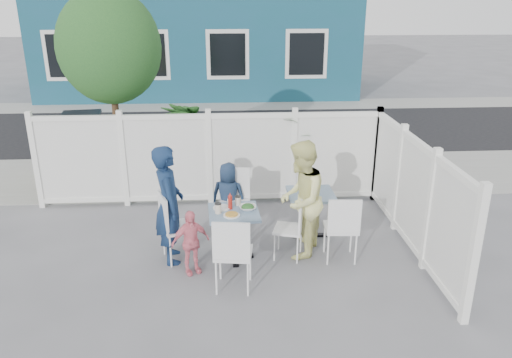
{
  "coord_description": "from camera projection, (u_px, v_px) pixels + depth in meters",
  "views": [
    {
      "loc": [
        0.39,
        -5.73,
        3.46
      ],
      "look_at": [
        0.8,
        0.82,
        1.02
      ],
      "focal_mm": 35.0,
      "sensor_mm": 36.0,
      "label": 1
    }
  ],
  "objects": [
    {
      "name": "chair_right",
      "position": [
        294.0,
        224.0,
        6.82
      ],
      "size": [
        0.47,
        0.48,
        0.86
      ],
      "rotation": [
        0.0,
        0.0,
        1.29
      ],
      "color": "white",
      "rests_on": "ground"
    },
    {
      "name": "utility_cabinet",
      "position": [
        85.0,
        146.0,
        9.93
      ],
      "size": [
        0.73,
        0.57,
        1.24
      ],
      "primitive_type": "cube",
      "rotation": [
        0.0,
        0.0,
        0.14
      ],
      "color": "gold",
      "rests_on": "ground"
    },
    {
      "name": "far_sidewalk",
      "position": [
        214.0,
        106.0,
        16.46
      ],
      "size": [
        24.0,
        1.6,
        0.01
      ],
      "primitive_type": "cube",
      "color": "gray",
      "rests_on": "ground"
    },
    {
      "name": "fence_right",
      "position": [
        413.0,
        197.0,
        7.01
      ],
      "size": [
        0.08,
        3.66,
        1.6
      ],
      "rotation": [
        0.0,
        0.0,
        1.57
      ],
      "color": "white",
      "rests_on": "ground"
    },
    {
      "name": "plate_main",
      "position": [
        232.0,
        215.0,
        6.58
      ],
      "size": [
        0.23,
        0.23,
        0.01
      ],
      "primitive_type": "cylinder",
      "color": "white",
      "rests_on": "main_table"
    },
    {
      "name": "ground",
      "position": [
        199.0,
        275.0,
        6.55
      ],
      "size": [
        80.0,
        80.0,
        0.0
      ],
      "primitive_type": "plane",
      "color": "slate"
    },
    {
      "name": "boy",
      "position": [
        228.0,
        197.0,
        7.65
      ],
      "size": [
        0.59,
        0.45,
        1.08
      ],
      "primitive_type": "imported",
      "rotation": [
        0.0,
        0.0,
        2.93
      ],
      "color": "#1B2C47",
      "rests_on": "ground"
    },
    {
      "name": "woman",
      "position": [
        301.0,
        200.0,
        6.8
      ],
      "size": [
        0.87,
        0.97,
        1.65
      ],
      "primitive_type": "imported",
      "rotation": [
        0.0,
        0.0,
        -1.93
      ],
      "color": "#EDEB47",
      "rests_on": "ground"
    },
    {
      "name": "main_table",
      "position": [
        234.0,
        222.0,
        6.77
      ],
      "size": [
        0.71,
        0.71,
        0.71
      ],
      "rotation": [
        0.0,
        0.0,
        0.06
      ],
      "color": "slate",
      "rests_on": "ground"
    },
    {
      "name": "plate_side",
      "position": [
        222.0,
        208.0,
        6.81
      ],
      "size": [
        0.24,
        0.24,
        0.02
      ],
      "primitive_type": "cylinder",
      "color": "white",
      "rests_on": "main_table"
    },
    {
      "name": "man",
      "position": [
        169.0,
        205.0,
        6.66
      ],
      "size": [
        0.49,
        0.66,
        1.64
      ],
      "primitive_type": "imported",
      "rotation": [
        0.0,
        0.0,
        1.75
      ],
      "color": "#13284A",
      "rests_on": "ground"
    },
    {
      "name": "spare_table",
      "position": [
        311.0,
        203.0,
        7.39
      ],
      "size": [
        0.67,
        0.67,
        0.71
      ],
      "rotation": [
        0.0,
        0.0,
        0.0
      ],
      "color": "slate",
      "rests_on": "ground"
    },
    {
      "name": "building",
      "position": [
        199.0,
        7.0,
        18.57
      ],
      "size": [
        11.0,
        6.0,
        6.0
      ],
      "color": "#164E5F",
      "rests_on": "ground"
    },
    {
      "name": "chair_spare",
      "position": [
        342.0,
        224.0,
        6.69
      ],
      "size": [
        0.46,
        0.44,
        0.96
      ],
      "rotation": [
        0.0,
        0.0,
        -0.06
      ],
      "color": "white",
      "rests_on": "ground"
    },
    {
      "name": "toddler",
      "position": [
        190.0,
        242.0,
        6.45
      ],
      "size": [
        0.56,
        0.41,
        0.88
      ],
      "primitive_type": "imported",
      "rotation": [
        0.0,
        0.0,
        0.44
      ],
      "color": "pink",
      "rests_on": "ground"
    },
    {
      "name": "pepper_shaker",
      "position": [
        231.0,
        202.0,
        6.93
      ],
      "size": [
        0.03,
        0.03,
        0.07
      ],
      "primitive_type": "cylinder",
      "color": "black",
      "rests_on": "main_table"
    },
    {
      "name": "ketchup_bottle",
      "position": [
        230.0,
        203.0,
        6.76
      ],
      "size": [
        0.06,
        0.06,
        0.19
      ],
      "primitive_type": "cylinder",
      "color": "#A91F18",
      "rests_on": "main_table"
    },
    {
      "name": "chair_left",
      "position": [
        173.0,
        222.0,
        6.73
      ],
      "size": [
        0.55,
        0.56,
        0.98
      ],
      "rotation": [
        0.0,
        0.0,
        -1.22
      ],
      "color": "white",
      "rests_on": "ground"
    },
    {
      "name": "fence_back",
      "position": [
        210.0,
        161.0,
        8.52
      ],
      "size": [
        5.86,
        0.08,
        1.6
      ],
      "color": "white",
      "rests_on": "ground"
    },
    {
      "name": "chair_back",
      "position": [
        235.0,
        196.0,
        7.55
      ],
      "size": [
        0.5,
        0.49,
        1.0
      ],
      "rotation": [
        0.0,
        0.0,
        3.03
      ],
      "color": "white",
      "rests_on": "ground"
    },
    {
      "name": "potted_shrub_b",
      "position": [
        292.0,
        150.0,
        9.18
      ],
      "size": [
        1.74,
        1.8,
        1.53
      ],
      "primitive_type": "imported",
      "rotation": [
        0.0,
        0.0,
        5.28
      ],
      "color": "#1D4A20",
      "rests_on": "ground"
    },
    {
      "name": "chair_near",
      "position": [
        232.0,
        250.0,
        5.99
      ],
      "size": [
        0.5,
        0.49,
        0.99
      ],
      "rotation": [
        0.0,
        0.0,
        -0.13
      ],
      "color": "white",
      "rests_on": "ground"
    },
    {
      "name": "coffee_cup_a",
      "position": [
        218.0,
        209.0,
        6.64
      ],
      "size": [
        0.09,
        0.09,
        0.13
      ],
      "primitive_type": "cylinder",
      "color": "beige",
      "rests_on": "main_table"
    },
    {
      "name": "street",
      "position": [
        212.0,
        129.0,
        13.56
      ],
      "size": [
        24.0,
        5.0,
        0.01
      ],
      "primitive_type": "cube",
      "color": "black",
      "rests_on": "ground"
    },
    {
      "name": "salt_shaker",
      "position": [
        228.0,
        201.0,
        6.94
      ],
      "size": [
        0.03,
        0.03,
        0.07
      ],
      "primitive_type": "cylinder",
      "color": "white",
      "rests_on": "main_table"
    },
    {
      "name": "salad_bowl",
      "position": [
        248.0,
        208.0,
        6.76
      ],
      "size": [
        0.23,
        0.23,
        0.06
      ],
      "primitive_type": "imported",
      "color": "white",
      "rests_on": "main_table"
    },
    {
      "name": "coffee_cup_b",
      "position": [
        238.0,
        201.0,
        6.9
      ],
      "size": [
        0.08,
        0.08,
        0.12
      ],
      "primitive_type": "cylinder",
      "color": "beige",
      "rests_on": "main_table"
    },
    {
      "name": "potted_shrub_a",
      "position": [
        189.0,
        146.0,
        9.14
      ],
      "size": [
        1.2,
        1.2,
        1.68
      ],
      "primitive_type": "imported",
      "rotation": [
        0.0,
        0.0,
        2.81
      ],
      "color": "#1D4A20",
      "rests_on": "ground"
    },
    {
      "name": "tree",
      "position": [
        109.0,
        47.0,
        8.64
      ],
      "size": [
        1.8,
        1.62,
        3.59
      ],
      "color": "#382316",
      "rests_on": "ground"
    },
    {
      "name": "near_sidewalk",
      "position": [
        208.0,
        176.0,
        10.1
      ],
      "size": [
        24.0,
        2.6,
        0.01
      ],
      "primitive_type": "cube",
      "color": "gray",
      "rests_on": "ground"
    }
  ]
}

